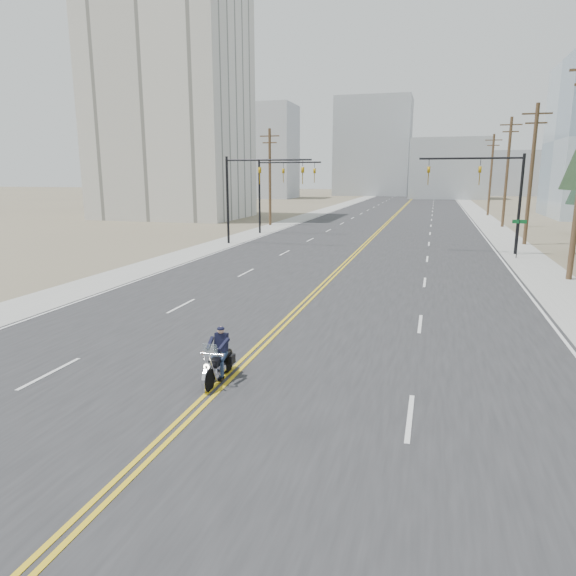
{
  "coord_description": "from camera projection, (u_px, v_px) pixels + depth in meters",
  "views": [
    {
      "loc": [
        5.27,
        -7.36,
        5.54
      ],
      "look_at": [
        0.4,
        9.84,
        1.6
      ],
      "focal_mm": 32.0,
      "sensor_mm": 36.0,
      "label": 1
    }
  ],
  "objects": [
    {
      "name": "ground_plane",
      "position": [
        123.0,
        481.0,
        9.52
      ],
      "size": [
        400.0,
        400.0,
        0.0
      ],
      "primitive_type": "plane",
      "color": "#776D56",
      "rests_on": "ground"
    },
    {
      "name": "sidewalk_right",
      "position": [
        480.0,
        215.0,
        72.22
      ],
      "size": [
        3.0,
        200.0,
        0.01
      ],
      "primitive_type": "cube",
      "color": "#A5A5A0",
      "rests_on": "ground"
    },
    {
      "name": "utility_pole_c",
      "position": [
        531.0,
        173.0,
        40.66
      ],
      "size": [
        2.2,
        0.3,
        11.0
      ],
      "color": "brown",
      "rests_on": "ground"
    },
    {
      "name": "traffic_mast_right",
      "position": [
        491.0,
        184.0,
        36.13
      ],
      "size": [
        7.1,
        0.26,
        7.0
      ],
      "color": "black",
      "rests_on": "ground"
    },
    {
      "name": "utility_pole_d",
      "position": [
        507.0,
        171.0,
        54.7
      ],
      "size": [
        2.2,
        0.3,
        11.5
      ],
      "color": "brown",
      "rests_on": "ground"
    },
    {
      "name": "traffic_mast_left",
      "position": [
        251.0,
        183.0,
        40.91
      ],
      "size": [
        7.1,
        0.26,
        7.0
      ],
      "color": "black",
      "rests_on": "ground"
    },
    {
      "name": "utility_pole_left",
      "position": [
        270.0,
        176.0,
        56.76
      ],
      "size": [
        2.2,
        0.3,
        10.5
      ],
      "color": "brown",
      "rests_on": "ground"
    },
    {
      "name": "street_sign",
      "position": [
        518.0,
        232.0,
        34.44
      ],
      "size": [
        0.9,
        0.06,
        2.62
      ],
      "color": "black",
      "rests_on": "ground"
    },
    {
      "name": "haze_bldg_e",
      "position": [
        510.0,
        173.0,
        142.5
      ],
      "size": [
        14.0,
        14.0,
        12.0
      ],
      "primitive_type": "cube",
      "color": "#B7BCC6",
      "rests_on": "ground"
    },
    {
      "name": "motorcyclist",
      "position": [
        218.0,
        355.0,
        13.95
      ],
      "size": [
        0.86,
        1.93,
        1.49
      ],
      "primitive_type": null,
      "rotation": [
        0.0,
        0.0,
        3.16
      ],
      "color": "black",
      "rests_on": "ground"
    },
    {
      "name": "utility_pole_e",
      "position": [
        491.0,
        174.0,
        70.72
      ],
      "size": [
        2.2,
        0.3,
        11.0
      ],
      "color": "brown",
      "rests_on": "ground"
    },
    {
      "name": "road",
      "position": [
        397.0,
        214.0,
        75.28
      ],
      "size": [
        20.0,
        200.0,
        0.01
      ],
      "primitive_type": "cube",
      "color": "#303033",
      "rests_on": "ground"
    },
    {
      "name": "haze_bldg_b",
      "position": [
        449.0,
        169.0,
        123.32
      ],
      "size": [
        18.0,
        14.0,
        14.0
      ],
      "primitive_type": "cube",
      "color": "#ADB2B7",
      "rests_on": "ground"
    },
    {
      "name": "apartment_block",
      "position": [
        170.0,
        99.0,
        65.41
      ],
      "size": [
        18.0,
        14.0,
        30.0
      ],
      "primitive_type": "cube",
      "color": "silver",
      "rests_on": "ground"
    },
    {
      "name": "traffic_mast_far",
      "position": [
        276.0,
        182.0,
        48.53
      ],
      "size": [
        6.1,
        0.26,
        7.0
      ],
      "color": "black",
      "rests_on": "ground"
    },
    {
      "name": "sidewalk_left",
      "position": [
        320.0,
        212.0,
        78.34
      ],
      "size": [
        3.0,
        200.0,
        0.01
      ],
      "primitive_type": "cube",
      "color": "#A5A5A0",
      "rests_on": "ground"
    },
    {
      "name": "haze_bldg_a",
      "position": [
        266.0,
        152.0,
        124.51
      ],
      "size": [
        14.0,
        12.0,
        22.0
      ],
      "primitive_type": "cube",
      "color": "#B7BCC6",
      "rests_on": "ground"
    },
    {
      "name": "haze_bldg_f",
      "position": [
        232.0,
        166.0,
        143.24
      ],
      "size": [
        12.0,
        12.0,
        16.0
      ],
      "primitive_type": "cube",
      "color": "#ADB2B7",
      "rests_on": "ground"
    },
    {
      "name": "haze_bldg_d",
      "position": [
        373.0,
        147.0,
        141.45
      ],
      "size": [
        20.0,
        15.0,
        26.0
      ],
      "primitive_type": "cube",
      "color": "#ADB2B7",
      "rests_on": "ground"
    }
  ]
}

